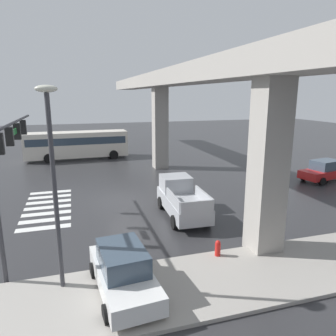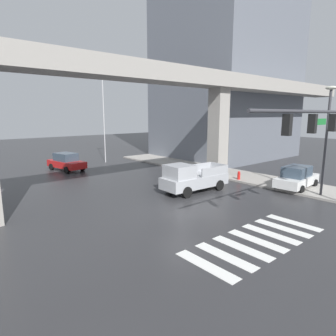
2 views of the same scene
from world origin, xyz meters
name	(u,v)px [view 2 (image 2 of 2)]	position (x,y,z in m)	size (l,w,h in m)	color
ground_plane	(180,212)	(0.00, 0.00, 0.00)	(120.00, 120.00, 0.00)	#2D2D30
crosswalk_stripes	(257,240)	(0.00, -4.99, 0.01)	(7.15, 2.80, 0.01)	silver
elevated_overpass	(131,80)	(0.00, 4.77, 7.67)	(59.47, 2.39, 8.86)	#9E9991
sidewalk_east	(255,179)	(10.48, 2.00, 0.07)	(4.00, 36.00, 0.15)	#9E9991
pickup_truck	(192,178)	(3.54, 2.66, 0.99)	(5.17, 2.24, 2.08)	#A8AAAF
sedan_red	(66,162)	(-0.22, 16.41, 0.85)	(2.58, 4.56, 1.72)	red
sedan_white	(297,178)	(10.10, -1.76, 0.85)	(4.43, 2.24, 1.72)	silver
traffic_signal_mast	(333,131)	(4.67, -5.92, 4.66)	(10.89, 0.32, 6.20)	#38383D
street_lamp_near_corner	(327,129)	(9.28, -3.87, 4.56)	(0.44, 0.70, 7.24)	#38383D
fire_hydrant	(239,176)	(8.88, 2.50, 0.43)	(0.24, 0.24, 0.85)	red
flagpole	(104,103)	(5.10, 18.22, 6.74)	(1.16, 0.12, 11.82)	silver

